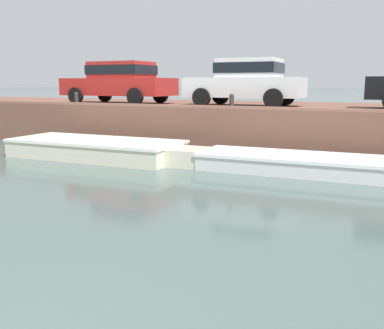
% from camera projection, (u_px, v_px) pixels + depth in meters
% --- Properties ---
extents(ground_plane, '(400.00, 400.00, 0.00)m').
position_uv_depth(ground_plane, '(218.00, 210.00, 7.57)').
color(ground_plane, '#4C605B').
extents(far_quay_wall, '(60.00, 6.00, 1.46)m').
position_uv_depth(far_quay_wall, '(305.00, 126.00, 14.92)').
color(far_quay_wall, brown).
rests_on(far_quay_wall, ground).
extents(far_wall_coping, '(60.00, 0.24, 0.08)m').
position_uv_depth(far_wall_coping, '(288.00, 109.00, 12.20)').
color(far_wall_coping, '#925F4C').
rests_on(far_wall_coping, far_quay_wall).
extents(boat_moored_west_cream, '(6.31, 2.16, 0.55)m').
position_uv_depth(boat_moored_west_cream, '(103.00, 149.00, 12.77)').
color(boat_moored_west_cream, silver).
rests_on(boat_moored_west_cream, ground).
extents(boat_moored_central_white, '(6.21, 1.83, 0.44)m').
position_uv_depth(boat_moored_central_white, '(312.00, 165.00, 10.63)').
color(boat_moored_central_white, white).
rests_on(boat_moored_central_white, ground).
extents(car_leftmost_red, '(4.30, 2.03, 1.54)m').
position_uv_depth(car_leftmost_red, '(120.00, 81.00, 16.17)').
color(car_leftmost_red, '#B2231E').
rests_on(car_leftmost_red, far_quay_wall).
extents(car_left_inner_white, '(3.83, 2.01, 1.54)m').
position_uv_depth(car_left_inner_white, '(247.00, 80.00, 14.13)').
color(car_left_inner_white, white).
rests_on(car_left_inner_white, far_quay_wall).
extents(mooring_bollard_west, '(0.15, 0.15, 0.44)m').
position_uv_depth(mooring_bollard_west, '(76.00, 98.00, 15.39)').
color(mooring_bollard_west, '#2D2B28').
rests_on(mooring_bollard_west, far_quay_wall).
extents(mooring_bollard_mid, '(0.15, 0.15, 0.44)m').
position_uv_depth(mooring_bollard_mid, '(232.00, 100.00, 12.99)').
color(mooring_bollard_mid, '#2D2B28').
rests_on(mooring_bollard_mid, far_quay_wall).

